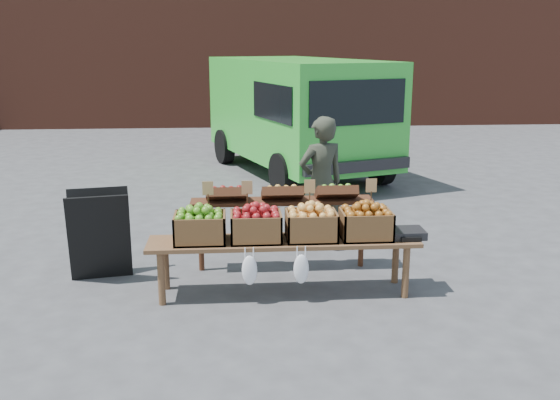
{
  "coord_description": "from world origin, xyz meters",
  "views": [
    {
      "loc": [
        0.18,
        -5.43,
        2.49
      ],
      "look_at": [
        0.65,
        0.97,
        0.85
      ],
      "focal_mm": 40.0,
      "sensor_mm": 36.0,
      "label": 1
    }
  ],
  "objects_px": {
    "crate_russet_pears": "(256,227)",
    "crate_green_apples": "(366,224)",
    "chalkboard_sign": "(100,234)",
    "crate_golden_apples": "(200,228)",
    "crate_red_apples": "(311,226)",
    "weighing_scale": "(407,233)",
    "display_bench": "(284,266)",
    "back_table": "(282,224)",
    "delivery_van": "(297,117)",
    "vendor": "(321,183)"
  },
  "relations": [
    {
      "from": "crate_green_apples",
      "to": "crate_golden_apples",
      "type": "bearing_deg",
      "value": 180.0
    },
    {
      "from": "delivery_van",
      "to": "crate_russet_pears",
      "type": "distance_m",
      "value": 6.0
    },
    {
      "from": "chalkboard_sign",
      "to": "crate_green_apples",
      "type": "bearing_deg",
      "value": -22.23
    },
    {
      "from": "crate_red_apples",
      "to": "crate_green_apples",
      "type": "distance_m",
      "value": 0.55
    },
    {
      "from": "chalkboard_sign",
      "to": "display_bench",
      "type": "relative_size",
      "value": 0.36
    },
    {
      "from": "back_table",
      "to": "vendor",
      "type": "bearing_deg",
      "value": 52.99
    },
    {
      "from": "delivery_van",
      "to": "crate_red_apples",
      "type": "xyz_separation_m",
      "value": [
        -0.44,
        -5.91,
        -0.37
      ]
    },
    {
      "from": "display_bench",
      "to": "weighing_scale",
      "type": "xyz_separation_m",
      "value": [
        1.25,
        0.0,
        0.33
      ]
    },
    {
      "from": "back_table",
      "to": "crate_green_apples",
      "type": "xyz_separation_m",
      "value": [
        0.79,
        -0.72,
        0.19
      ]
    },
    {
      "from": "delivery_van",
      "to": "crate_red_apples",
      "type": "height_order",
      "value": "delivery_van"
    },
    {
      "from": "crate_russet_pears",
      "to": "crate_red_apples",
      "type": "relative_size",
      "value": 1.0
    },
    {
      "from": "weighing_scale",
      "to": "crate_golden_apples",
      "type": "bearing_deg",
      "value": 180.0
    },
    {
      "from": "crate_golden_apples",
      "to": "crate_green_apples",
      "type": "bearing_deg",
      "value": 0.0
    },
    {
      "from": "crate_green_apples",
      "to": "chalkboard_sign",
      "type": "bearing_deg",
      "value": 168.11
    },
    {
      "from": "crate_red_apples",
      "to": "weighing_scale",
      "type": "relative_size",
      "value": 1.47
    },
    {
      "from": "crate_golden_apples",
      "to": "crate_red_apples",
      "type": "relative_size",
      "value": 1.0
    },
    {
      "from": "delivery_van",
      "to": "vendor",
      "type": "distance_m",
      "value": 4.5
    },
    {
      "from": "back_table",
      "to": "crate_golden_apples",
      "type": "height_order",
      "value": "back_table"
    },
    {
      "from": "display_bench",
      "to": "crate_red_apples",
      "type": "relative_size",
      "value": 5.4
    },
    {
      "from": "crate_russet_pears",
      "to": "crate_red_apples",
      "type": "distance_m",
      "value": 0.55
    },
    {
      "from": "display_bench",
      "to": "chalkboard_sign",
      "type": "bearing_deg",
      "value": 163.27
    },
    {
      "from": "crate_red_apples",
      "to": "crate_golden_apples",
      "type": "bearing_deg",
      "value": 180.0
    },
    {
      "from": "display_bench",
      "to": "crate_russet_pears",
      "type": "bearing_deg",
      "value": 180.0
    },
    {
      "from": "crate_russet_pears",
      "to": "crate_green_apples",
      "type": "bearing_deg",
      "value": 0.0
    },
    {
      "from": "vendor",
      "to": "crate_red_apples",
      "type": "relative_size",
      "value": 3.26
    },
    {
      "from": "crate_golden_apples",
      "to": "weighing_scale",
      "type": "relative_size",
      "value": 1.47
    },
    {
      "from": "weighing_scale",
      "to": "chalkboard_sign",
      "type": "bearing_deg",
      "value": 169.67
    },
    {
      "from": "crate_golden_apples",
      "to": "crate_red_apples",
      "type": "xyz_separation_m",
      "value": [
        1.1,
        0.0,
        0.0
      ]
    },
    {
      "from": "chalkboard_sign",
      "to": "crate_green_apples",
      "type": "xyz_separation_m",
      "value": [
        2.75,
        -0.58,
        0.22
      ]
    },
    {
      "from": "crate_green_apples",
      "to": "display_bench",
      "type": "bearing_deg",
      "value": 180.0
    },
    {
      "from": "delivery_van",
      "to": "chalkboard_sign",
      "type": "bearing_deg",
      "value": -135.65
    },
    {
      "from": "back_table",
      "to": "crate_red_apples",
      "type": "relative_size",
      "value": 4.2
    },
    {
      "from": "chalkboard_sign",
      "to": "display_bench",
      "type": "distance_m",
      "value": 2.02
    },
    {
      "from": "vendor",
      "to": "delivery_van",
      "type": "bearing_deg",
      "value": -111.85
    },
    {
      "from": "vendor",
      "to": "back_table",
      "type": "distance_m",
      "value": 0.93
    },
    {
      "from": "vendor",
      "to": "chalkboard_sign",
      "type": "relative_size",
      "value": 1.68
    },
    {
      "from": "back_table",
      "to": "crate_green_apples",
      "type": "distance_m",
      "value": 1.08
    },
    {
      "from": "vendor",
      "to": "weighing_scale",
      "type": "distance_m",
      "value": 1.59
    },
    {
      "from": "chalkboard_sign",
      "to": "crate_golden_apples",
      "type": "relative_size",
      "value": 1.94
    },
    {
      "from": "vendor",
      "to": "crate_golden_apples",
      "type": "height_order",
      "value": "vendor"
    },
    {
      "from": "delivery_van",
      "to": "back_table",
      "type": "relative_size",
      "value": 2.3
    },
    {
      "from": "crate_russet_pears",
      "to": "crate_red_apples",
      "type": "bearing_deg",
      "value": 0.0
    },
    {
      "from": "vendor",
      "to": "chalkboard_sign",
      "type": "height_order",
      "value": "vendor"
    },
    {
      "from": "chalkboard_sign",
      "to": "crate_green_apples",
      "type": "relative_size",
      "value": 1.94
    },
    {
      "from": "delivery_van",
      "to": "back_table",
      "type": "bearing_deg",
      "value": -116.73
    },
    {
      "from": "crate_russet_pears",
      "to": "delivery_van",
      "type": "bearing_deg",
      "value": 80.48
    },
    {
      "from": "display_bench",
      "to": "crate_russet_pears",
      "type": "distance_m",
      "value": 0.51
    },
    {
      "from": "delivery_van",
      "to": "chalkboard_sign",
      "type": "height_order",
      "value": "delivery_van"
    },
    {
      "from": "chalkboard_sign",
      "to": "crate_golden_apples",
      "type": "bearing_deg",
      "value": -38.07
    },
    {
      "from": "back_table",
      "to": "crate_russet_pears",
      "type": "distance_m",
      "value": 0.81
    }
  ]
}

